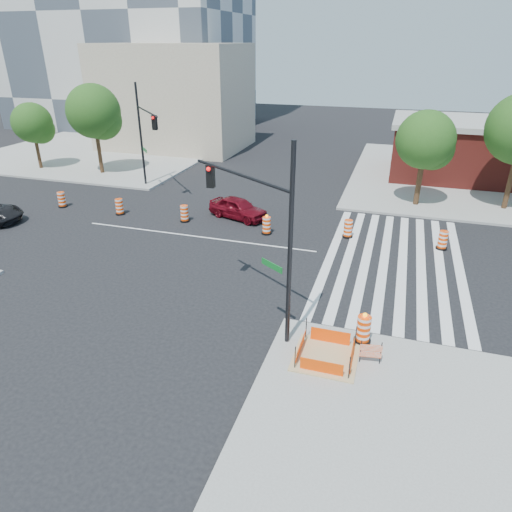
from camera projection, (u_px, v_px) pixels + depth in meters
The scene contains 22 objects.
ground at pixel (196, 236), 26.22m from camera, with size 120.00×120.00×0.00m, color black.
sidewalk_ne at pixel (493, 179), 36.81m from camera, with size 22.00×22.00×0.15m, color gray.
sidewalk_nw at pixel (108, 150), 46.60m from camera, with size 22.00×22.00×0.15m, color gray.
crosswalk_east at pixel (393, 261), 23.24m from camera, with size 6.75×13.50×0.01m.
lane_centerline at pixel (196, 236), 26.22m from camera, with size 14.00×0.12×0.01m, color silver.
excavation_pit at pixel (326, 356), 15.91m from camera, with size 2.20×2.20×0.90m.
brick_storefront at pixel (499, 151), 35.85m from camera, with size 16.50×8.50×4.60m.
beige_midrise at pixel (175, 97), 46.31m from camera, with size 14.00×10.00×10.00m, color tan.
red_coupe at pixel (238, 208), 28.67m from camera, with size 1.57×3.90×1.33m, color #600812.
signal_pole_se at pixel (261, 219), 16.06m from camera, with size 4.69×3.18×7.34m.
signal_pole_nw at pixel (145, 129), 32.27m from camera, with size 3.92×4.18×7.40m.
pit_drum at pixel (363, 330), 16.57m from camera, with size 0.63×0.63×1.24m.
barricade at pixel (371, 351), 15.49m from camera, with size 0.75×0.14×0.88m.
tree_north_a at pixel (33, 125), 38.31m from camera, with size 3.31×3.30×5.62m.
tree_north_b at pixel (95, 114), 36.44m from camera, with size 4.26×4.26×7.23m.
tree_north_c at pixel (426, 143), 29.26m from camera, with size 3.77×3.72×6.32m.
median_drum_0 at pixel (62, 200), 30.69m from camera, with size 0.60×0.60×1.02m.
median_drum_1 at pixel (120, 207), 29.38m from camera, with size 0.60×0.60×1.02m.
median_drum_2 at pixel (184, 214), 28.20m from camera, with size 0.60×0.60×1.02m.
median_drum_3 at pixel (267, 226), 26.38m from camera, with size 0.60×0.60×1.18m.
median_drum_4 at pixel (348, 229), 25.94m from camera, with size 0.60×0.60×1.02m.
median_drum_5 at pixel (443, 241), 24.44m from camera, with size 0.60×0.60×1.02m.
Camera 1 is at (10.56, -22.03, 10.18)m, focal length 32.00 mm.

